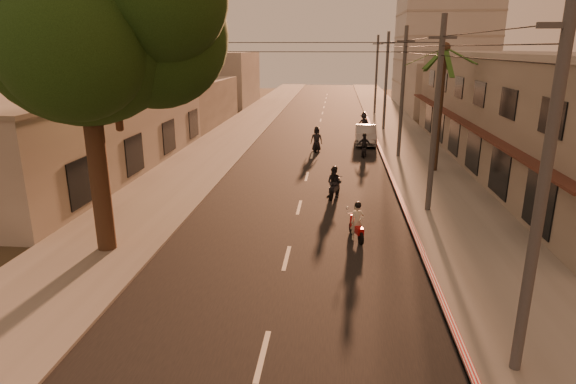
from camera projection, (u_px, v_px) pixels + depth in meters
name	position (u px, v px, depth m)	size (l,w,h in m)	color
ground	(280.00, 283.00, 16.13)	(160.00, 160.00, 0.00)	#383023
road	(312.00, 156.00, 35.18)	(10.00, 140.00, 0.02)	black
sidewalk_right	(416.00, 157.00, 34.45)	(5.00, 140.00, 0.12)	slate
sidewalk_left	(212.00, 153.00, 35.89)	(5.00, 140.00, 0.12)	slate
curb_stripe	(390.00, 173.00, 29.90)	(0.20, 60.00, 0.20)	red
shophouse_row	(528.00, 111.00, 30.89)	(8.80, 34.20, 7.30)	gray
left_building	(84.00, 131.00, 30.07)	(8.20, 24.20, 5.20)	#A8A198
broadleaf_tree	(94.00, 20.00, 16.37)	(9.60, 8.70, 12.10)	black
palm_tree	(445.00, 55.00, 28.55)	(5.00, 5.00, 8.20)	black
utility_poles	(404.00, 64.00, 32.71)	(1.20, 48.26, 9.00)	#38383A
filler_right	(442.00, 88.00, 56.80)	(8.00, 14.00, 6.00)	#A8A198
filler_left_near	(183.00, 102.00, 49.24)	(8.00, 14.00, 4.40)	#A8A198
filler_left_far	(223.00, 79.00, 66.02)	(8.00, 14.00, 7.00)	#A8A198
scooter_red	(357.00, 223.00, 19.58)	(0.85, 1.63, 1.64)	black
scooter_mid_a	(334.00, 183.00, 25.10)	(1.11, 1.72, 1.73)	black
scooter_mid_b	(364.00, 146.00, 34.67)	(1.00, 1.76, 1.73)	black
scooter_far_a	(316.00, 140.00, 36.47)	(0.91, 1.94, 1.91)	black
scooter_far_b	(364.00, 124.00, 44.04)	(1.58, 1.96, 1.98)	black
parked_car	(366.00, 135.00, 39.17)	(1.68, 4.65, 1.52)	gray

